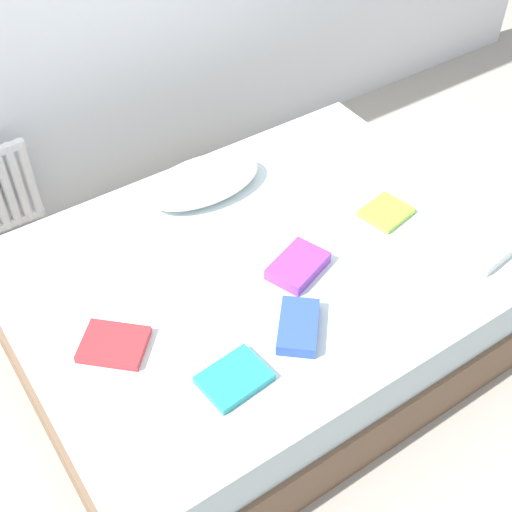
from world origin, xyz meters
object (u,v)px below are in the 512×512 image
object	(u,v)px
textbook_red	(114,344)
textbook_purple	(298,266)
textbook_blue	(298,326)
textbook_white	(487,254)
textbook_lime	(386,212)
textbook_teal	(234,378)
bed	(263,301)
pillow	(203,181)

from	to	relation	value
textbook_red	textbook_purple	bearing A→B (deg)	39.09
textbook_blue	textbook_white	bearing A→B (deg)	-57.12
textbook_lime	textbook_teal	world-z (taller)	textbook_teal
bed	textbook_teal	size ratio (longest dim) A/B	8.87
textbook_purple	textbook_teal	bearing A→B (deg)	-168.46
textbook_white	textbook_purple	bearing A→B (deg)	143.20
textbook_lime	textbook_teal	xyz separation A→B (m)	(-1.00, -0.35, 0.00)
pillow	textbook_teal	size ratio (longest dim) A/B	2.43
pillow	textbook_red	size ratio (longest dim) A/B	2.40
textbook_lime	textbook_blue	distance (m)	0.75
textbook_purple	textbook_white	world-z (taller)	same
textbook_white	pillow	bearing A→B (deg)	117.91
pillow	textbook_blue	size ratio (longest dim) A/B	2.27
pillow	textbook_lime	bearing A→B (deg)	-45.77
bed	pillow	xyz separation A→B (m)	(0.03, 0.51, 0.31)
bed	textbook_blue	distance (m)	0.47
pillow	textbook_teal	xyz separation A→B (m)	(-0.44, -0.93, -0.04)
textbook_lime	textbook_blue	bearing A→B (deg)	-167.60
textbook_red	textbook_blue	xyz separation A→B (m)	(0.59, -0.31, 0.01)
textbook_red	textbook_white	bearing A→B (deg)	26.91
textbook_lime	textbook_teal	bearing A→B (deg)	-171.63
textbook_white	textbook_lime	bearing A→B (deg)	102.57
textbook_red	textbook_lime	distance (m)	1.28
textbook_lime	bed	bearing A→B (deg)	162.14
textbook_purple	textbook_white	size ratio (longest dim) A/B	1.28
bed	textbook_lime	size ratio (longest dim) A/B	10.27
pillow	textbook_blue	xyz separation A→B (m)	(-0.13, -0.88, -0.03)
textbook_lime	textbook_teal	distance (m)	1.06
bed	textbook_blue	size ratio (longest dim) A/B	8.28
textbook_purple	textbook_lime	xyz separation A→B (m)	(0.51, 0.05, -0.01)
textbook_red	textbook_lime	bearing A→B (deg)	43.36
textbook_teal	textbook_blue	size ratio (longest dim) A/B	0.93
pillow	textbook_lime	distance (m)	0.81
textbook_red	textbook_teal	xyz separation A→B (m)	(0.28, -0.36, -0.00)
pillow	textbook_purple	distance (m)	0.64
textbook_purple	textbook_lime	size ratio (longest dim) A/B	1.21
textbook_teal	textbook_blue	world-z (taller)	textbook_blue
textbook_blue	textbook_red	bearing A→B (deg)	103.70
textbook_white	textbook_blue	world-z (taller)	same
textbook_blue	textbook_teal	bearing A→B (deg)	141.06
pillow	bed	bearing A→B (deg)	-93.07
bed	textbook_blue	xyz separation A→B (m)	(-0.10, -0.37, 0.28)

